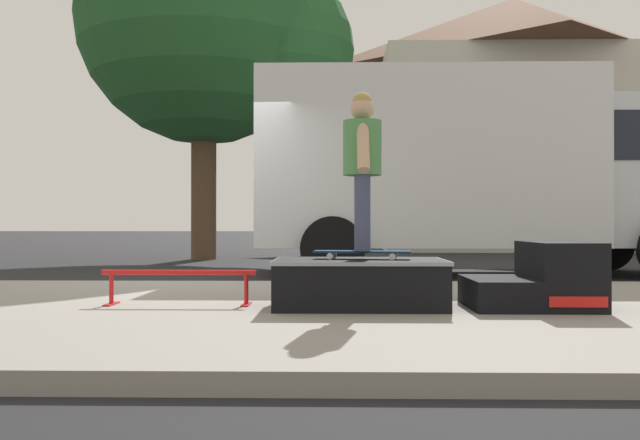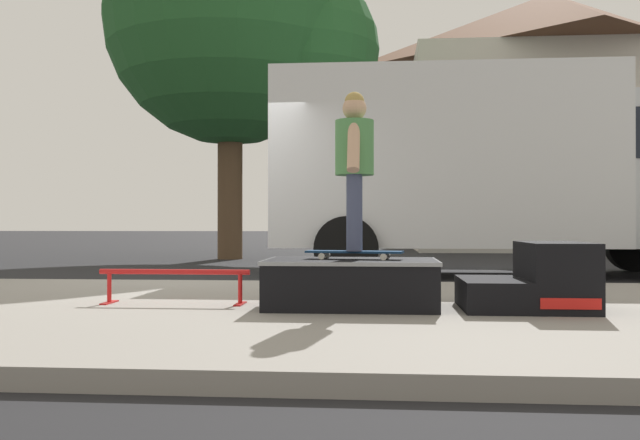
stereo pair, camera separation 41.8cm
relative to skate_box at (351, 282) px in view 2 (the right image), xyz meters
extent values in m
plane|color=black|center=(-2.06, 3.05, -0.33)|extent=(140.00, 140.00, 0.00)
cube|color=gray|center=(-2.06, 0.05, -0.27)|extent=(50.00, 5.00, 0.12)
cube|color=black|center=(0.00, 0.00, -0.01)|extent=(1.35, 0.84, 0.38)
cube|color=gray|center=(0.00, 0.00, 0.16)|extent=(1.37, 0.86, 0.03)
cube|color=black|center=(1.11, 0.00, -0.09)|extent=(0.49, 0.87, 0.24)
cube|color=black|center=(1.59, 0.00, 0.06)|extent=(0.49, 0.87, 0.53)
cube|color=red|center=(1.59, -0.44, -0.11)|extent=(0.43, 0.01, 0.08)
cylinder|color=red|center=(-1.49, 0.12, 0.06)|extent=(1.28, 0.04, 0.04)
cylinder|color=red|center=(-2.05, 0.12, -0.07)|extent=(0.04, 0.04, 0.27)
cube|color=red|center=(-2.05, 0.12, -0.20)|extent=(0.06, 0.28, 0.01)
cylinder|color=red|center=(-0.93, 0.12, -0.07)|extent=(0.04, 0.04, 0.27)
cube|color=red|center=(-0.93, 0.12, -0.20)|extent=(0.06, 0.28, 0.01)
cube|color=navy|center=(0.02, 0.03, 0.24)|extent=(0.80, 0.32, 0.02)
cylinder|color=silver|center=(0.28, 0.08, 0.20)|extent=(0.06, 0.04, 0.05)
cylinder|color=silver|center=(0.26, -0.10, 0.20)|extent=(0.06, 0.04, 0.05)
cylinder|color=silver|center=(-0.21, 0.15, 0.20)|extent=(0.06, 0.04, 0.05)
cylinder|color=silver|center=(-0.24, -0.02, 0.20)|extent=(0.06, 0.04, 0.05)
cylinder|color=#3F4766|center=(0.02, 0.11, 0.55)|extent=(0.12, 0.12, 0.61)
cylinder|color=#3F4766|center=(0.02, -0.05, 0.55)|extent=(0.12, 0.12, 0.61)
cylinder|color=#4C8C4C|center=(0.02, 0.03, 1.08)|extent=(0.31, 0.31, 0.44)
cylinder|color=tan|center=(0.02, 0.22, 1.07)|extent=(0.10, 0.27, 0.42)
cylinder|color=tan|center=(0.02, -0.17, 1.07)|extent=(0.10, 0.27, 0.42)
sphere|color=tan|center=(0.02, 0.03, 1.40)|extent=(0.19, 0.19, 0.19)
sphere|color=tan|center=(0.02, 0.03, 1.45)|extent=(0.16, 0.16, 0.16)
cube|color=silver|center=(1.16, 5.25, 1.42)|extent=(5.00, 2.35, 2.60)
cylinder|color=black|center=(4.46, 6.43, 0.12)|extent=(0.90, 0.28, 0.90)
cylinder|color=black|center=(-0.23, 6.43, 0.12)|extent=(0.90, 0.28, 0.90)
cylinder|color=black|center=(-0.23, 4.08, 0.12)|extent=(0.90, 0.28, 0.90)
cylinder|color=brown|center=(-3.15, 9.89, 1.46)|extent=(0.56, 0.56, 3.58)
sphere|color=#235628|center=(-3.15, 9.89, 5.08)|extent=(5.63, 5.63, 5.63)
sphere|color=#235628|center=(-1.60, 9.89, 4.38)|extent=(3.66, 3.66, 3.66)
cube|color=beige|center=(5.81, 17.76, 2.67)|extent=(9.00, 7.50, 6.00)
cube|color=#B2ADA3|center=(5.81, 13.76, 1.07)|extent=(9.00, 0.50, 2.80)
pyramid|color=brown|center=(5.81, 17.76, 6.87)|extent=(9.54, 7.95, 2.40)
camera|label=1|loc=(-0.20, -5.57, 0.46)|focal=38.89mm
camera|label=2|loc=(0.22, -5.55, 0.46)|focal=38.89mm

